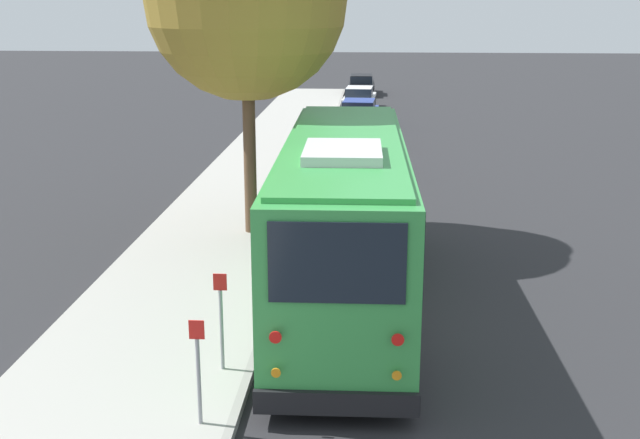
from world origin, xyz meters
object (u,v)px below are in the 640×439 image
object	(u,v)px
parked_sedan_silver	(351,162)
parked_sedan_black	(361,85)
parked_sedan_maroon	(353,132)
parked_sedan_white	(359,99)
sign_post_near	(199,371)
parked_sedan_blue	(359,114)
shuttle_bus	(344,212)
sign_post_far	(221,321)

from	to	relation	value
parked_sedan_silver	parked_sedan_black	size ratio (longest dim) A/B	1.00
parked_sedan_maroon	parked_sedan_white	xyz separation A→B (m)	(11.57, -0.04, -0.01)
parked_sedan_silver	sign_post_near	distance (m)	17.20
parked_sedan_blue	sign_post_near	distance (m)	28.81
parked_sedan_white	sign_post_near	bearing A→B (deg)	-179.70
shuttle_bus	parked_sedan_black	size ratio (longest dim) A/B	2.35
parked_sedan_blue	sign_post_near	world-z (taller)	sign_post_near
parked_sedan_maroon	parked_sedan_white	bearing A→B (deg)	2.40
parked_sedan_maroon	parked_sedan_white	size ratio (longest dim) A/B	0.95
sign_post_far	shuttle_bus	bearing A→B (deg)	-27.19
sign_post_far	parked_sedan_silver	bearing A→B (deg)	-6.26
parked_sedan_blue	parked_sedan_maroon	bearing A→B (deg)	-178.20
sign_post_near	sign_post_far	bearing A→B (deg)	-0.00
shuttle_bus	parked_sedan_black	xyz separation A→B (m)	(37.07, 0.25, -1.34)
parked_sedan_blue	shuttle_bus	bearing A→B (deg)	-176.40
shuttle_bus	sign_post_near	size ratio (longest dim) A/B	6.66
parked_sedan_silver	parked_sedan_white	distance (m)	17.82
parked_sedan_white	parked_sedan_black	size ratio (longest dim) A/B	0.98
shuttle_bus	sign_post_near	distance (m)	5.79
parked_sedan_white	sign_post_far	distance (m)	33.21
parked_sedan_blue	parked_sedan_silver	bearing A→B (deg)	-176.94
parked_sedan_maroon	parked_sedan_white	distance (m)	11.57
parked_sedan_black	parked_sedan_blue	bearing A→B (deg)	-179.60
shuttle_bus	parked_sedan_blue	size ratio (longest dim) A/B	2.43
parked_sedan_maroon	sign_post_near	distance (m)	23.42
parked_sedan_maroon	shuttle_bus	bearing A→B (deg)	-176.50
parked_sedan_blue	sign_post_near	xyz separation A→B (m)	(-28.76, 1.72, 0.37)
shuttle_bus	sign_post_far	distance (m)	4.18
shuttle_bus	sign_post_far	xyz separation A→B (m)	(-3.63, 1.87, -0.91)
shuttle_bus	parked_sedan_white	world-z (taller)	shuttle_bus
sign_post_far	parked_sedan_black	bearing A→B (deg)	-2.27
parked_sedan_blue	sign_post_near	size ratio (longest dim) A/B	2.74
parked_sedan_white	parked_sedan_black	world-z (taller)	parked_sedan_white
parked_sedan_maroon	parked_sedan_black	world-z (taller)	parked_sedan_maroon
parked_sedan_black	sign_post_near	bearing A→B (deg)	177.79
shuttle_bus	parked_sedan_white	distance (m)	29.57
shuttle_bus	parked_sedan_maroon	world-z (taller)	shuttle_bus
parked_sedan_silver	parked_sedan_blue	xyz separation A→B (m)	(11.64, -0.03, 0.02)
parked_sedan_silver	parked_sedan_blue	size ratio (longest dim) A/B	1.04
parked_sedan_maroon	parked_sedan_blue	size ratio (longest dim) A/B	0.96
parked_sedan_maroon	sign_post_far	world-z (taller)	sign_post_far
sign_post_near	sign_post_far	distance (m)	1.77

